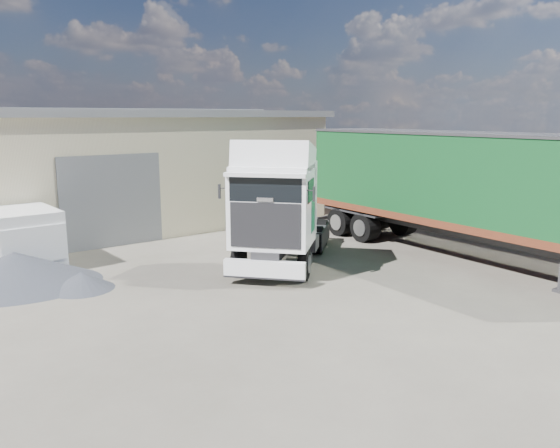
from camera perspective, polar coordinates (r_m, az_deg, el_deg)
ground at (r=15.08m, az=4.00°, el=-8.43°), size 120.00×120.00×0.00m
brick_boundary_wall at (r=26.96m, az=14.34°, el=2.77°), size 0.35×26.00×2.50m
tractor_unit at (r=18.13m, az=-0.17°, el=0.97°), size 6.37×6.08×4.36m
box_trailer at (r=20.64m, az=18.48°, el=4.21°), size 3.30×13.62×4.50m
panel_van at (r=21.01m, az=-25.86°, el=-0.93°), size 2.23×5.03×2.02m
gravel_heap at (r=18.43m, az=-26.20°, el=-4.33°), size 6.29×6.29×1.05m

